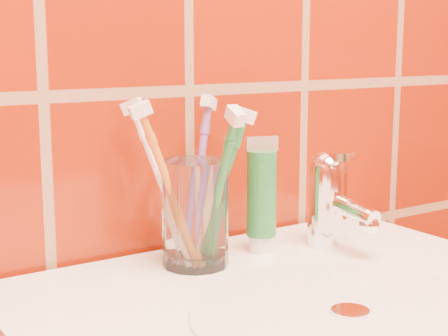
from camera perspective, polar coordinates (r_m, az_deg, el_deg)
glass_tumbler at (r=0.77m, az=-2.41°, el=-3.79°), size 0.10×0.10×0.12m
toothpaste_tube at (r=0.82m, az=3.14°, el=-2.54°), size 0.04×0.04×0.14m
faucet at (r=0.86m, az=8.78°, el=-2.29°), size 0.05×0.11×0.12m
toothbrush_0 at (r=0.80m, az=-2.15°, el=-0.94°), size 0.15×0.14×0.20m
toothbrush_1 at (r=0.74m, az=-0.47°, el=-2.01°), size 0.05×0.17×0.22m
toothbrush_2 at (r=0.77m, az=-5.11°, el=-1.43°), size 0.14×0.15×0.21m
toothbrush_3 at (r=0.78m, az=-0.30°, el=-1.66°), size 0.13×0.12×0.19m
toothbrush_4 at (r=0.75m, az=-4.46°, el=-1.77°), size 0.12×0.10×0.19m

